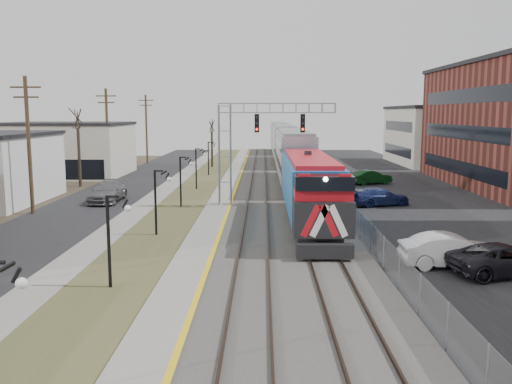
{
  "coord_description": "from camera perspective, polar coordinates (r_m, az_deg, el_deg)",
  "views": [
    {
      "loc": [
        2.46,
        -14.06,
        7.37
      ],
      "look_at": [
        2.05,
        18.59,
        2.6
      ],
      "focal_mm": 38.0,
      "sensor_mm": 36.0,
      "label": 1
    }
  ],
  "objects": [
    {
      "name": "track_near",
      "position": [
        49.57,
        0.18,
        0.08
      ],
      "size": [
        1.58,
        120.0,
        0.15
      ],
      "color": "#2D2119",
      "rests_on": "ballast_bed"
    },
    {
      "name": "signal_gantry",
      "position": [
        42.11,
        -0.97,
        5.88
      ],
      "size": [
        9.0,
        1.07,
        8.15
      ],
      "color": "gray",
      "rests_on": "ground"
    },
    {
      "name": "ballast_bed",
      "position": [
        49.62,
        2.49,
        -0.12
      ],
      "size": [
        8.0,
        120.0,
        0.2
      ],
      "primitive_type": "cube",
      "color": "#595651",
      "rests_on": "ground"
    },
    {
      "name": "car_lot_c",
      "position": [
        27.35,
        24.72,
        -6.54
      ],
      "size": [
        5.57,
        3.45,
        1.44
      ],
      "primitive_type": "imported",
      "rotation": [
        0.0,
        0.0,
        1.79
      ],
      "color": "black",
      "rests_on": "ground"
    },
    {
      "name": "car_lot_b",
      "position": [
        27.7,
        19.89,
        -5.91
      ],
      "size": [
        4.88,
        1.74,
        1.6
      ],
      "primitive_type": "imported",
      "rotation": [
        0.0,
        0.0,
        1.56
      ],
      "color": "silver",
      "rests_on": "ground"
    },
    {
      "name": "platform_edge",
      "position": [
        49.64,
        -2.27,
        0.05
      ],
      "size": [
        0.24,
        120.0,
        0.01
      ],
      "primitive_type": "cube",
      "color": "gold",
      "rests_on": "platform"
    },
    {
      "name": "car_lot_d",
      "position": [
        44.38,
        12.88,
        -0.53
      ],
      "size": [
        5.28,
        3.43,
        1.42
      ],
      "primitive_type": "imported",
      "rotation": [
        0.0,
        0.0,
        1.89
      ],
      "color": "navy",
      "rests_on": "ground"
    },
    {
      "name": "utility_poles",
      "position": [
        42.65,
        -22.79,
        4.48
      ],
      "size": [
        0.28,
        80.28,
        10.0
      ],
      "color": "#4C3823",
      "rests_on": "ground"
    },
    {
      "name": "fence",
      "position": [
        49.83,
        7.33,
        0.67
      ],
      "size": [
        0.04,
        120.0,
        1.6
      ],
      "primitive_type": "cube",
      "color": "gray",
      "rests_on": "ground"
    },
    {
      "name": "train",
      "position": [
        70.37,
        3.2,
        4.67
      ],
      "size": [
        3.0,
        85.85,
        5.33
      ],
      "color": "#1664B4",
      "rests_on": "ground"
    },
    {
      "name": "parking_lot",
      "position": [
        51.42,
        15.98,
        -0.23
      ],
      "size": [
        16.0,
        120.0,
        0.04
      ],
      "primitive_type": "cube",
      "color": "black",
      "rests_on": "ground"
    },
    {
      "name": "bare_trees",
      "position": [
        55.28,
        -15.18,
        3.18
      ],
      "size": [
        12.3,
        42.3,
        5.95
      ],
      "color": "#382D23",
      "rests_on": "ground"
    },
    {
      "name": "car_street_b",
      "position": [
        46.74,
        -15.35,
        -0.04
      ],
      "size": [
        2.4,
        5.71,
        1.65
      ],
      "primitive_type": "imported",
      "rotation": [
        0.0,
        0.0,
        0.02
      ],
      "color": "slate",
      "rests_on": "ground"
    },
    {
      "name": "car_lot_f",
      "position": [
        57.52,
        11.99,
        1.49
      ],
      "size": [
        4.65,
        3.11,
        1.45
      ],
      "primitive_type": "imported",
      "rotation": [
        0.0,
        0.0,
        1.97
      ],
      "color": "#0B3714",
      "rests_on": "ground"
    },
    {
      "name": "car_lot_e",
      "position": [
        44.26,
        11.75,
        -0.53
      ],
      "size": [
        4.38,
        2.42,
        1.41
      ],
      "primitive_type": "imported",
      "rotation": [
        0.0,
        0.0,
        1.76
      ],
      "color": "slate",
      "rests_on": "ground"
    },
    {
      "name": "platform",
      "position": [
        49.71,
        -3.28,
        -0.09
      ],
      "size": [
        2.0,
        120.0,
        0.24
      ],
      "primitive_type": "cube",
      "color": "gray",
      "rests_on": "ground"
    },
    {
      "name": "street_west",
      "position": [
        51.53,
        -15.01,
        -0.17
      ],
      "size": [
        7.0,
        120.0,
        0.04
      ],
      "primitive_type": "cube",
      "color": "black",
      "rests_on": "ground"
    },
    {
      "name": "ground",
      "position": [
        16.06,
        -8.65,
        -19.1
      ],
      "size": [
        160.0,
        160.0,
        0.0
      ],
      "primitive_type": "plane",
      "color": "#473D2D",
      "rests_on": "ground"
    },
    {
      "name": "track_far",
      "position": [
        49.66,
        4.22,
        0.07
      ],
      "size": [
        1.58,
        120.0,
        0.15
      ],
      "color": "#2D2119",
      "rests_on": "ballast_bed"
    },
    {
      "name": "lampposts",
      "position": [
        33.42,
        -10.44,
        -1.07
      ],
      "size": [
        0.14,
        62.14,
        4.0
      ],
      "color": "black",
      "rests_on": "ground"
    },
    {
      "name": "grass_median",
      "position": [
        50.02,
        -6.71,
        -0.18
      ],
      "size": [
        4.0,
        120.0,
        0.06
      ],
      "primitive_type": "cube",
      "color": "#474D29",
      "rests_on": "ground"
    },
    {
      "name": "sidewalk",
      "position": [
        50.5,
        -10.09,
        -0.17
      ],
      "size": [
        2.0,
        120.0,
        0.08
      ],
      "primitive_type": "cube",
      "color": "gray",
      "rests_on": "ground"
    }
  ]
}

